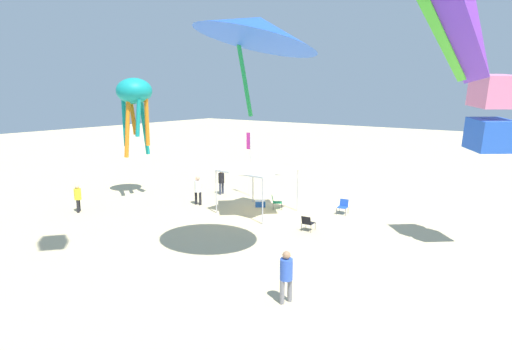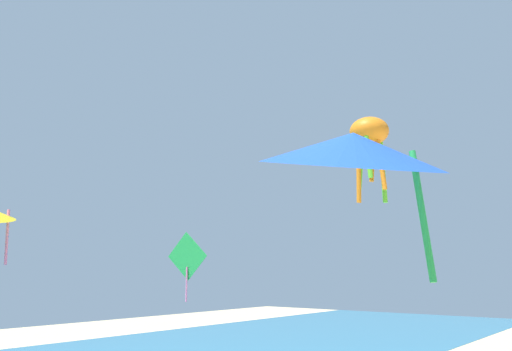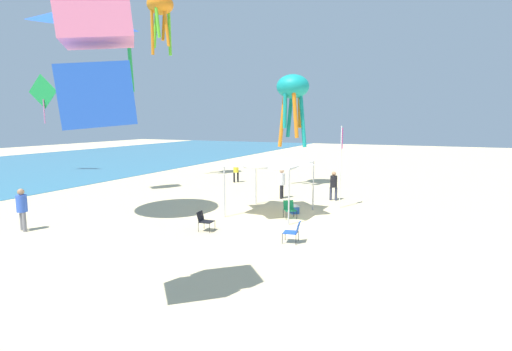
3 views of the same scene
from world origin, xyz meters
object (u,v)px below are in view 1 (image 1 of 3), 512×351
at_px(canopy_tent, 257,166).
at_px(kite_box_pink, 492,113).
at_px(folding_chair_left_of_tent, 276,201).
at_px(person_far_stroller, 78,196).
at_px(person_watching_sky, 198,188).
at_px(folding_chair_facing_ocean, 343,206).
at_px(kite_octopus_teal, 134,95).
at_px(kite_delta_blue, 258,29).
at_px(cooler_box, 260,203).
at_px(banner_flag, 250,158).
at_px(person_near_umbrella, 221,180).
at_px(folding_chair_right_of_tent, 307,222).
at_px(person_kite_handler, 286,273).

height_order(canopy_tent, kite_box_pink, kite_box_pink).
relative_size(folding_chair_left_of_tent, person_far_stroller, 0.50).
distance_m(canopy_tent, person_watching_sky, 4.34).
relative_size(folding_chair_left_of_tent, folding_chair_facing_ocean, 1.00).
distance_m(person_watching_sky, kite_octopus_teal, 7.23).
bearing_deg(kite_delta_blue, canopy_tent, 162.55).
height_order(cooler_box, person_watching_sky, person_watching_sky).
height_order(banner_flag, person_near_umbrella, banner_flag).
xyz_separation_m(folding_chair_left_of_tent, folding_chair_right_of_tent, (-3.64, 2.52, 0.00)).
bearing_deg(cooler_box, person_near_umbrella, -14.63).
xyz_separation_m(canopy_tent, banner_flag, (2.74, -2.88, -0.11)).
height_order(cooler_box, banner_flag, banner_flag).
distance_m(person_kite_handler, kite_delta_blue, 8.55).
height_order(folding_chair_facing_ocean, person_far_stroller, person_far_stroller).
distance_m(folding_chair_right_of_tent, person_kite_handler, 7.67).
bearing_deg(person_watching_sky, kite_octopus_teal, 2.70).
height_order(folding_chair_right_of_tent, person_watching_sky, person_watching_sky).
xyz_separation_m(canopy_tent, kite_delta_blue, (-4.93, 6.67, 6.41)).
height_order(cooler_box, person_far_stroller, person_far_stroller).
distance_m(folding_chair_facing_ocean, kite_box_pink, 9.49).
bearing_deg(canopy_tent, folding_chair_facing_ocean, -147.41).
bearing_deg(canopy_tent, kite_box_pink, -176.78).
bearing_deg(folding_chair_facing_ocean, canopy_tent, -156.00).
height_order(folding_chair_left_of_tent, kite_delta_blue, kite_delta_blue).
xyz_separation_m(person_kite_handler, kite_octopus_teal, (15.68, -6.48, 5.60)).
bearing_deg(person_watching_sky, kite_delta_blue, 137.68).
bearing_deg(cooler_box, person_kite_handler, 130.06).
height_order(folding_chair_facing_ocean, person_near_umbrella, person_near_umbrella).
bearing_deg(person_kite_handler, kite_box_pink, -6.61).
relative_size(banner_flag, person_near_umbrella, 2.56).
height_order(person_near_umbrella, person_kite_handler, person_kite_handler).
bearing_deg(folding_chair_right_of_tent, banner_flag, -36.12).
bearing_deg(kite_octopus_teal, person_watching_sky, 37.01).
relative_size(folding_chair_right_of_tent, person_near_umbrella, 0.48).
height_order(cooler_box, person_kite_handler, person_kite_handler).
distance_m(canopy_tent, folding_chair_facing_ocean, 5.43).
bearing_deg(canopy_tent, folding_chair_left_of_tent, -112.26).
height_order(folding_chair_right_of_tent, banner_flag, banner_flag).
bearing_deg(canopy_tent, banner_flag, -46.45).
xyz_separation_m(person_far_stroller, kite_box_pink, (-19.93, -6.88, 5.09)).
distance_m(folding_chair_right_of_tent, kite_box_pink, 9.52).
bearing_deg(kite_box_pink, person_near_umbrella, -46.24).
bearing_deg(person_watching_sky, banner_flag, -116.39).
distance_m(folding_chair_left_of_tent, banner_flag, 4.22).
relative_size(folding_chair_facing_ocean, person_watching_sky, 0.46).
xyz_separation_m(canopy_tent, kite_octopus_teal, (8.37, 1.81, 3.96)).
relative_size(folding_chair_left_of_tent, folding_chair_right_of_tent, 1.00).
xyz_separation_m(person_near_umbrella, person_far_stroller, (3.78, 8.32, -0.03)).
height_order(person_near_umbrella, kite_delta_blue, kite_delta_blue).
xyz_separation_m(canopy_tent, cooler_box, (0.54, -1.04, -2.51)).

